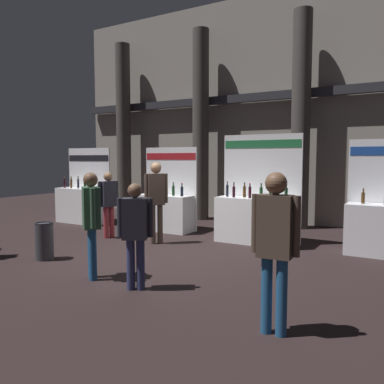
# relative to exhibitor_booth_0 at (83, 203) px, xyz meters

# --- Properties ---
(ground_plane) EXTENTS (26.51, 26.51, 0.00)m
(ground_plane) POSITION_rel_exhibitor_booth_0_xyz_m (4.27, -2.14, -0.61)
(ground_plane) COLOR black
(hall_colonnade) EXTENTS (13.26, 1.08, 6.83)m
(hall_colonnade) POSITION_rel_exhibitor_booth_0_xyz_m (4.27, 3.00, 2.72)
(hall_colonnade) COLOR gray
(hall_colonnade) RESTS_ON ground_plane
(exhibitor_booth_0) EXTENTS (1.68, 0.66, 2.24)m
(exhibitor_booth_0) POSITION_rel_exhibitor_booth_0_xyz_m (0.00, 0.00, 0.00)
(exhibitor_booth_0) COLOR white
(exhibitor_booth_0) RESTS_ON ground_plane
(exhibitor_booth_1) EXTENTS (1.64, 0.66, 2.23)m
(exhibitor_booth_1) POSITION_rel_exhibitor_booth_0_xyz_m (2.87, 0.20, -0.03)
(exhibitor_booth_1) COLOR white
(exhibitor_booth_1) RESTS_ON ground_plane
(exhibitor_booth_2) EXTENTS (1.90, 0.66, 2.49)m
(exhibitor_booth_2) POSITION_rel_exhibitor_booth_0_xyz_m (5.56, -0.02, 0.03)
(exhibitor_booth_2) COLOR white
(exhibitor_booth_2) RESTS_ON ground_plane
(trash_bin) EXTENTS (0.34, 0.34, 0.72)m
(trash_bin) POSITION_rel_exhibitor_booth_0_xyz_m (2.62, -3.49, -0.25)
(trash_bin) COLOR #38383D
(trash_bin) RESTS_ON ground_plane
(visitor_0) EXTENTS (0.41, 0.42, 1.85)m
(visitor_0) POSITION_rel_exhibitor_booth_0_xyz_m (3.64, -1.23, 0.50)
(visitor_0) COLOR #47382D
(visitor_0) RESTS_ON ground_plane
(visitor_2) EXTENTS (0.54, 0.24, 1.80)m
(visitor_2) POSITION_rel_exhibitor_booth_0_xyz_m (7.49, -4.35, 0.46)
(visitor_2) COLOR navy
(visitor_2) RESTS_ON ground_plane
(visitor_3) EXTENTS (0.46, 0.44, 1.72)m
(visitor_3) POSITION_rel_exhibitor_booth_0_xyz_m (4.30, -3.90, 0.43)
(visitor_3) COLOR navy
(visitor_3) RESTS_ON ground_plane
(visitor_4) EXTENTS (0.36, 0.52, 1.60)m
(visitor_4) POSITION_rel_exhibitor_booth_0_xyz_m (2.25, -1.30, 0.35)
(visitor_4) COLOR maroon
(visitor_4) RESTS_ON ground_plane
(visitor_5) EXTENTS (0.47, 0.39, 1.58)m
(visitor_5) POSITION_rel_exhibitor_booth_0_xyz_m (5.24, -3.96, 0.33)
(visitor_5) COLOR navy
(visitor_5) RESTS_ON ground_plane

